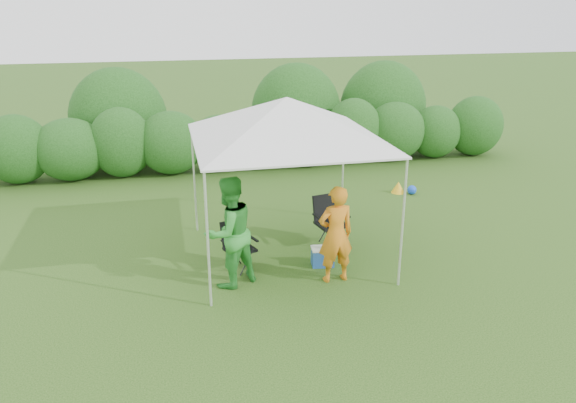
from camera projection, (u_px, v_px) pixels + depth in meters
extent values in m
plane|color=#375C1D|center=(293.00, 267.00, 9.64)|extent=(70.00, 70.00, 0.00)
ellipsoid|color=#24591B|center=(16.00, 149.00, 13.71)|extent=(1.65, 1.40, 1.73)
cylinder|color=#382616|center=(21.00, 177.00, 13.95)|extent=(0.12, 0.12, 0.30)
ellipsoid|color=#24591B|center=(70.00, 150.00, 13.99)|extent=(1.80, 1.53, 1.57)
cylinder|color=#382616|center=(74.00, 174.00, 14.21)|extent=(0.12, 0.12, 0.30)
ellipsoid|color=#24591B|center=(121.00, 143.00, 14.21)|extent=(1.58, 1.34, 1.80)
cylinder|color=#382616|center=(124.00, 171.00, 14.46)|extent=(0.12, 0.12, 0.30)
ellipsoid|color=#24591B|center=(171.00, 143.00, 14.48)|extent=(1.72, 1.47, 1.65)
cylinder|color=#382616|center=(173.00, 168.00, 14.71)|extent=(0.12, 0.12, 0.30)
ellipsoid|color=#24591B|center=(219.00, 143.00, 14.76)|extent=(1.50, 1.28, 1.50)
cylinder|color=#382616|center=(220.00, 165.00, 14.97)|extent=(0.12, 0.12, 0.30)
ellipsoid|color=#24591B|center=(265.00, 137.00, 14.98)|extent=(1.65, 1.40, 1.73)
cylinder|color=#382616|center=(265.00, 162.00, 15.22)|extent=(0.12, 0.12, 0.30)
ellipsoid|color=#24591B|center=(310.00, 137.00, 15.26)|extent=(1.80, 1.53, 1.57)
cylinder|color=#382616|center=(310.00, 160.00, 15.47)|extent=(0.12, 0.12, 0.30)
ellipsoid|color=#24591B|center=(353.00, 131.00, 15.47)|extent=(1.58, 1.34, 1.80)
cylinder|color=#382616|center=(352.00, 157.00, 15.73)|extent=(0.12, 0.12, 0.30)
ellipsoid|color=#24591B|center=(395.00, 131.00, 15.75)|extent=(1.72, 1.47, 1.65)
cylinder|color=#382616|center=(393.00, 154.00, 15.98)|extent=(0.12, 0.12, 0.30)
ellipsoid|color=#24591B|center=(435.00, 132.00, 16.03)|extent=(1.50, 1.28, 1.50)
cylinder|color=#382616|center=(433.00, 152.00, 16.24)|extent=(0.12, 0.12, 0.30)
ellipsoid|color=#24591B|center=(475.00, 126.00, 16.25)|extent=(1.65, 1.40, 1.73)
cylinder|color=#382616|center=(472.00, 150.00, 16.49)|extent=(0.12, 0.12, 0.30)
cylinder|color=silver|center=(208.00, 242.00, 8.06)|extent=(0.04, 0.04, 2.10)
cylinder|color=silver|center=(403.00, 224.00, 8.67)|extent=(0.04, 0.04, 2.10)
cylinder|color=silver|center=(194.00, 180.00, 10.81)|extent=(0.04, 0.04, 2.10)
cylinder|color=silver|center=(343.00, 170.00, 11.43)|extent=(0.04, 0.04, 2.10)
cube|color=white|center=(287.00, 140.00, 9.38)|extent=(3.10, 3.10, 0.03)
pyramid|color=white|center=(287.00, 118.00, 9.25)|extent=(3.10, 3.10, 0.70)
cube|color=black|center=(331.00, 224.00, 10.37)|extent=(0.59, 0.56, 0.05)
cube|color=black|center=(326.00, 207.00, 10.46)|extent=(0.52, 0.24, 0.48)
cube|color=black|center=(319.00, 218.00, 10.20)|extent=(0.14, 0.43, 0.03)
cube|color=black|center=(344.00, 213.00, 10.41)|extent=(0.14, 0.43, 0.03)
cylinder|color=black|center=(326.00, 241.00, 10.17)|extent=(0.02, 0.02, 0.41)
cylinder|color=black|center=(347.00, 237.00, 10.34)|extent=(0.02, 0.02, 0.41)
cylinder|color=black|center=(315.00, 232.00, 10.53)|extent=(0.02, 0.02, 0.41)
cylinder|color=black|center=(335.00, 229.00, 10.70)|extent=(0.02, 0.02, 0.41)
cube|color=black|center=(240.00, 249.00, 9.42)|extent=(0.58, 0.56, 0.04)
cube|color=black|center=(234.00, 232.00, 9.49)|extent=(0.47, 0.28, 0.44)
cube|color=black|center=(227.00, 244.00, 9.24)|extent=(0.18, 0.38, 0.03)
cube|color=black|center=(252.00, 238.00, 9.49)|extent=(0.18, 0.38, 0.03)
cylinder|color=black|center=(236.00, 267.00, 9.23)|extent=(0.02, 0.02, 0.37)
cylinder|color=black|center=(256.00, 261.00, 9.44)|extent=(0.02, 0.02, 0.37)
cylinder|color=black|center=(225.00, 258.00, 9.53)|extent=(0.02, 0.02, 0.37)
cylinder|color=black|center=(245.00, 253.00, 9.74)|extent=(0.02, 0.02, 0.37)
imported|color=orange|center=(336.00, 234.00, 8.92)|extent=(0.62, 0.44, 1.62)
imported|color=green|center=(229.00, 232.00, 8.76)|extent=(1.10, 1.03, 1.80)
cube|color=#2250A0|center=(323.00, 257.00, 9.64)|extent=(0.40, 0.31, 0.30)
cube|color=silver|center=(323.00, 249.00, 9.59)|extent=(0.42, 0.33, 0.03)
cylinder|color=#592D0C|center=(327.00, 242.00, 9.52)|extent=(0.07, 0.07, 0.25)
cone|color=yellow|center=(398.00, 187.00, 13.26)|extent=(0.32, 0.32, 0.27)
sphere|color=blue|center=(412.00, 190.00, 13.16)|extent=(0.21, 0.21, 0.21)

